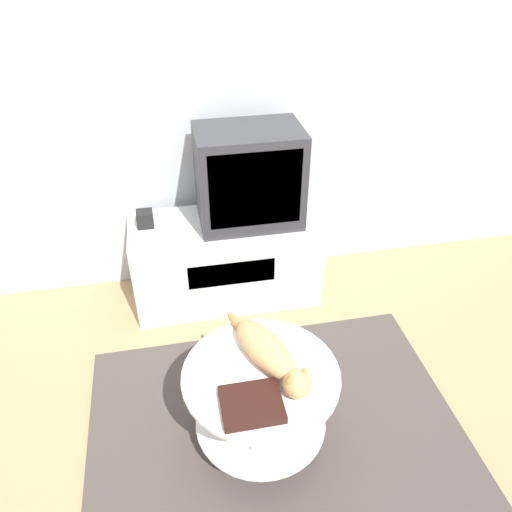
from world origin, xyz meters
TOP-DOWN VIEW (x-y plane):
  - ground_plane at (0.00, 0.00)m, footprint 12.00×12.00m
  - wall_back at (0.00, 1.39)m, footprint 8.00×0.05m
  - rug at (0.00, 0.00)m, footprint 1.79×1.35m
  - tv_stand at (-0.07, 1.08)m, footprint 1.14×0.45m
  - tv at (0.07, 1.07)m, footprint 0.58×0.39m
  - speaker at (-0.53, 1.12)m, footprint 0.09×0.09m
  - coffee_table at (-0.09, -0.04)m, footprint 0.68×0.68m
  - dvd_box at (-0.16, -0.20)m, footprint 0.24×0.21m
  - cat at (-0.04, 0.01)m, footprint 0.29×0.57m

SIDE VIEW (x-z plane):
  - ground_plane at x=0.00m, z-range 0.00..0.00m
  - rug at x=0.00m, z-range 0.00..0.02m
  - tv_stand at x=-0.07m, z-range 0.00..0.56m
  - coffee_table at x=-0.09m, z-range 0.09..0.55m
  - dvd_box at x=-0.16m, z-range 0.48..0.52m
  - cat at x=-0.04m, z-range 0.47..0.61m
  - speaker at x=-0.53m, z-range 0.56..0.66m
  - tv at x=0.07m, z-range 0.56..1.12m
  - wall_back at x=0.00m, z-range 0.00..2.60m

